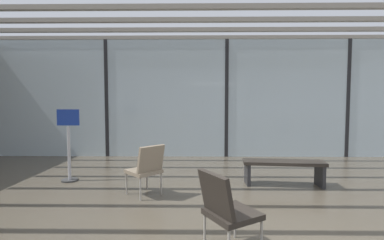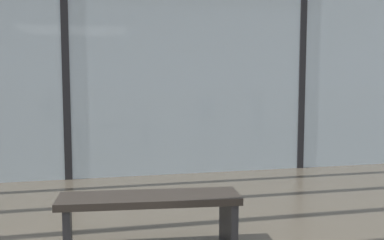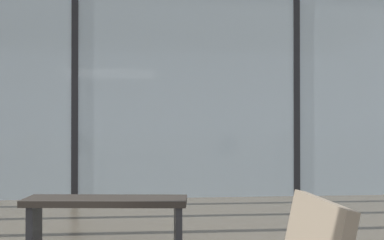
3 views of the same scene
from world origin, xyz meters
name	(u,v)px [view 2 (image 2 of 3)]	position (x,y,z in m)	size (l,w,h in m)	color
glass_curtain_wall	(66,57)	(0.00, 5.20, 1.70)	(14.00, 0.08, 3.40)	silver
window_mullion_1	(66,57)	(0.00, 5.20, 1.70)	(0.10, 0.12, 3.40)	black
window_mullion_2	(301,59)	(3.50, 5.20, 1.70)	(0.10, 0.12, 3.40)	black
parked_airplane	(113,56)	(0.88, 9.66, 1.89)	(13.17, 3.77, 3.77)	silver
waiting_bench	(150,208)	(0.77, 2.37, 0.36)	(1.53, 0.55, 0.47)	#28231E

